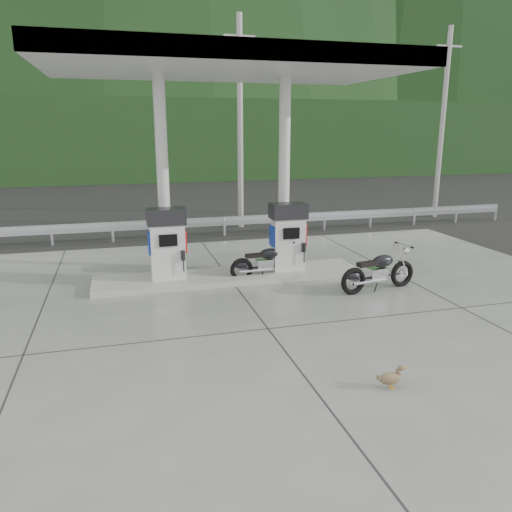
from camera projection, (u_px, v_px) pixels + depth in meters
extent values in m
plane|color=black|center=(255.00, 312.00, 10.86)|extent=(160.00, 160.00, 0.00)
cube|color=slate|center=(255.00, 312.00, 10.86)|extent=(18.00, 14.00, 0.02)
cube|color=gray|center=(230.00, 276.00, 13.17)|extent=(7.00, 1.40, 0.15)
cylinder|color=silver|center=(163.00, 178.00, 12.49)|extent=(0.30, 0.30, 5.00)
cylinder|color=silver|center=(284.00, 175.00, 13.31)|extent=(0.30, 0.30, 5.00)
cube|color=silver|center=(227.00, 64.00, 11.85)|extent=(8.50, 5.00, 0.40)
cube|color=black|center=(185.00, 220.00, 21.60)|extent=(60.00, 7.00, 0.01)
cylinder|color=gray|center=(240.00, 125.00, 19.25)|extent=(0.22, 0.22, 8.00)
cylinder|color=gray|center=(442.00, 125.00, 21.56)|extent=(0.22, 0.22, 8.00)
cube|color=black|center=(152.00, 140.00, 38.12)|extent=(80.00, 6.00, 6.00)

